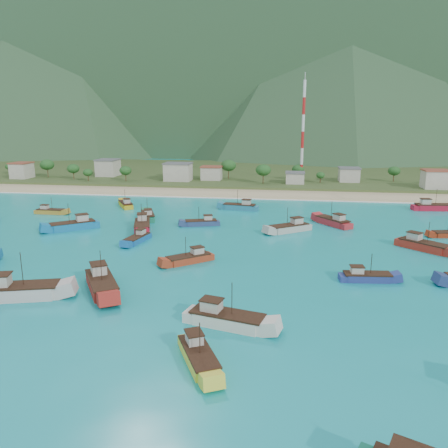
# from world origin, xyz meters

# --- Properties ---
(ground) EXTENTS (600.00, 600.00, 0.00)m
(ground) POSITION_xyz_m (0.00, 0.00, 0.00)
(ground) COLOR #0C808E
(ground) RESTS_ON ground
(beach) EXTENTS (400.00, 18.00, 1.20)m
(beach) POSITION_xyz_m (0.00, 79.00, 0.00)
(beach) COLOR beige
(beach) RESTS_ON ground
(land) EXTENTS (400.00, 110.00, 2.40)m
(land) POSITION_xyz_m (0.00, 140.00, 0.00)
(land) COLOR #385123
(land) RESTS_ON ground
(surf_line) EXTENTS (400.00, 2.50, 0.08)m
(surf_line) POSITION_xyz_m (0.00, 69.50, 0.00)
(surf_line) COLOR white
(surf_line) RESTS_ON ground
(mountains) EXTENTS (1520.00, 440.00, 260.00)m
(mountains) POSITION_xyz_m (-18.31, 403.81, 106.83)
(mountains) COLOR slate
(mountains) RESTS_ON ground
(village) EXTENTS (210.87, 27.04, 7.25)m
(village) POSITION_xyz_m (3.05, 103.38, 4.72)
(village) COLOR beige
(village) RESTS_ON ground
(vegetation) EXTENTS (279.78, 25.83, 9.17)m
(vegetation) POSITION_xyz_m (-5.34, 102.87, 5.37)
(vegetation) COLOR #235623
(vegetation) RESTS_ON ground
(radio_tower) EXTENTS (1.20, 1.20, 41.49)m
(radio_tower) POSITION_xyz_m (28.20, 108.00, 22.35)
(radio_tower) COLOR red
(radio_tower) RESTS_ON ground
(boat_0) EXTENTS (11.75, 10.47, 7.21)m
(boat_0) POSITION_xyz_m (-31.08, 19.00, 0.92)
(boat_0) COLOR #0E6DA4
(boat_0) RESTS_ON ground
(boat_1) EXTENTS (9.65, 5.32, 5.47)m
(boat_1) POSITION_xyz_m (0.43, 27.95, 0.60)
(boat_1) COLOR navy
(boat_1) RESTS_ON ground
(boat_2) EXTENTS (11.38, 4.91, 6.51)m
(boat_2) POSITION_xyz_m (8.24, 49.92, 0.79)
(boat_2) COLOR teal
(boat_2) RESTS_ON ground
(boat_5) EXTENTS (11.89, 6.04, 6.75)m
(boat_5) POSITION_xyz_m (14.90, -28.17, 0.83)
(boat_5) COLOR silver
(boat_5) RESTS_ON ground
(boat_6) EXTENTS (9.24, 3.54, 5.33)m
(boat_6) POSITION_xyz_m (36.66, -7.95, 0.58)
(boat_6) COLOR navy
(boat_6) RESTS_ON ground
(boat_7) EXTENTS (7.19, 12.86, 7.29)m
(boat_7) POSITION_xyz_m (-13.57, 21.06, 0.93)
(boat_7) COLOR #B8172F
(boat_7) RESTS_ON ground
(boat_8) EXTENTS (12.10, 4.67, 6.97)m
(boat_8) POSITION_xyz_m (67.02, 57.77, 0.88)
(boat_8) COLOR #B8152C
(boat_8) RESTS_ON ground
(boat_10) EXTENTS (11.04, 9.34, 6.65)m
(boat_10) POSITION_xyz_m (23.55, 24.81, 0.82)
(boat_10) COLOR #B4AFA3
(boat_10) RESTS_ON ground
(boat_13) EXTENTS (7.72, 10.05, 5.90)m
(boat_13) POSITION_xyz_m (-28.48, 48.93, 0.68)
(boat_13) COLOR gold
(boat_13) RESTS_ON ground
(boat_16) EXTENTS (6.88, 9.83, 5.67)m
(boat_16) POSITION_xyz_m (13.06, -37.71, 0.64)
(boat_16) COLOR yellow
(boat_16) RESTS_ON ground
(boat_17) EXTENTS (13.98, 7.56, 7.92)m
(boat_17) POSITION_xyz_m (-18.70, -23.78, 1.05)
(boat_17) COLOR beige
(boat_17) RESTS_ON ground
(boat_18) EXTENTS (9.50, 10.96, 6.65)m
(boat_18) POSITION_xyz_m (34.90, 33.28, 0.82)
(boat_18) COLOR #B6272C
(boat_18) RESTS_ON ground
(boat_20) EXTENTS (10.68, 10.21, 6.75)m
(boat_20) POSITION_xyz_m (51.91, 13.14, 0.83)
(boat_20) COLOR #B52A1C
(boat_20) RESTS_ON ground
(boat_21) EXTENTS (4.26, 9.31, 5.31)m
(boat_21) POSITION_xyz_m (-11.05, 10.19, 0.57)
(boat_21) COLOR #155EA6
(boat_21) RESTS_ON ground
(boat_23) EXTENTS (9.03, 2.82, 5.31)m
(boat_23) POSITION_xyz_m (-47.02, 35.80, 0.57)
(boat_23) COLOR #B5812A
(boat_23) RESTS_ON ground
(boat_24) EXTENTS (6.88, 10.91, 6.21)m
(boat_24) POSITION_xyz_m (-16.09, 33.30, 0.74)
(boat_24) COLOR #167451
(boat_24) RESTS_ON ground
(boat_25) EXTENTS (9.25, 8.38, 5.71)m
(boat_25) POSITION_xyz_m (4.02, -2.55, 0.65)
(boat_25) COLOR #A2351B
(boat_25) RESTS_ON ground
(boat_29) EXTENTS (9.90, 12.72, 7.49)m
(boat_29) POSITION_xyz_m (-7.11, -18.59, 0.97)
(boat_29) COLOR #A9261E
(boat_29) RESTS_ON ground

